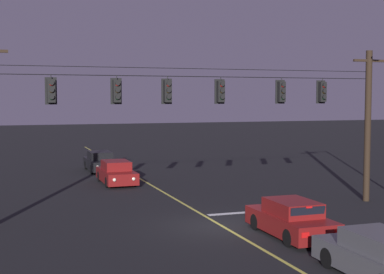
{
  "coord_description": "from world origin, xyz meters",
  "views": [
    {
      "loc": [
        -8.43,
        -20.72,
        5.21
      ],
      "look_at": [
        0.0,
        3.72,
        3.38
      ],
      "focal_mm": 52.06,
      "sensor_mm": 36.0,
      "label": 1
    }
  ],
  "objects_px": {
    "traffic_light_far_right": "(323,92)",
    "car_oncoming_trailing": "(100,162)",
    "car_oncoming_lead": "(116,173)",
    "traffic_light_leftmost": "(51,91)",
    "traffic_light_centre": "(168,91)",
    "traffic_light_left_inner": "(117,91)",
    "car_waiting_second_near": "(379,257)",
    "car_waiting_near_lane": "(291,219)",
    "traffic_light_rightmost": "(282,92)",
    "traffic_light_right_inner": "(221,91)"
  },
  "relations": [
    {
      "from": "traffic_light_centre",
      "to": "traffic_light_leftmost",
      "type": "bearing_deg",
      "value": 180.0
    },
    {
      "from": "traffic_light_left_inner",
      "to": "car_oncoming_lead",
      "type": "bearing_deg",
      "value": 79.05
    },
    {
      "from": "traffic_light_left_inner",
      "to": "traffic_light_far_right",
      "type": "bearing_deg",
      "value": 0.0
    },
    {
      "from": "traffic_light_leftmost",
      "to": "traffic_light_left_inner",
      "type": "distance_m",
      "value": 2.71
    },
    {
      "from": "traffic_light_left_inner",
      "to": "traffic_light_centre",
      "type": "distance_m",
      "value": 2.25
    },
    {
      "from": "traffic_light_left_inner",
      "to": "car_waiting_second_near",
      "type": "bearing_deg",
      "value": -62.16
    },
    {
      "from": "traffic_light_far_right",
      "to": "traffic_light_right_inner",
      "type": "bearing_deg",
      "value": 180.0
    },
    {
      "from": "traffic_light_centre",
      "to": "car_waiting_near_lane",
      "type": "distance_m",
      "value": 7.81
    },
    {
      "from": "traffic_light_rightmost",
      "to": "traffic_light_right_inner",
      "type": "bearing_deg",
      "value": 180.0
    },
    {
      "from": "traffic_light_rightmost",
      "to": "car_waiting_near_lane",
      "type": "xyz_separation_m",
      "value": [
        -2.3,
        -5.16,
        -4.85
      ]
    },
    {
      "from": "traffic_light_right_inner",
      "to": "car_oncoming_trailing",
      "type": "relative_size",
      "value": 0.28
    },
    {
      "from": "traffic_light_centre",
      "to": "car_waiting_near_lane",
      "type": "xyz_separation_m",
      "value": [
        3.29,
        -5.16,
        -4.85
      ]
    },
    {
      "from": "traffic_light_far_right",
      "to": "car_waiting_second_near",
      "type": "height_order",
      "value": "traffic_light_far_right"
    },
    {
      "from": "traffic_light_leftmost",
      "to": "traffic_light_far_right",
      "type": "relative_size",
      "value": 1.0
    },
    {
      "from": "traffic_light_far_right",
      "to": "car_waiting_second_near",
      "type": "bearing_deg",
      "value": -113.8
    },
    {
      "from": "car_waiting_second_near",
      "to": "car_oncoming_trailing",
      "type": "bearing_deg",
      "value": 97.61
    },
    {
      "from": "traffic_light_centre",
      "to": "traffic_light_right_inner",
      "type": "bearing_deg",
      "value": 0.0
    },
    {
      "from": "traffic_light_rightmost",
      "to": "car_oncoming_lead",
      "type": "bearing_deg",
      "value": 121.42
    },
    {
      "from": "traffic_light_left_inner",
      "to": "car_oncoming_trailing",
      "type": "bearing_deg",
      "value": 82.99
    },
    {
      "from": "traffic_light_far_right",
      "to": "car_oncoming_trailing",
      "type": "bearing_deg",
      "value": 116.89
    },
    {
      "from": "car_oncoming_lead",
      "to": "traffic_light_centre",
      "type": "bearing_deg",
      "value": -87.87
    },
    {
      "from": "car_oncoming_lead",
      "to": "car_waiting_second_near",
      "type": "distance_m",
      "value": 20.44
    },
    {
      "from": "traffic_light_far_right",
      "to": "traffic_light_leftmost",
      "type": "bearing_deg",
      "value": 180.0
    },
    {
      "from": "traffic_light_far_right",
      "to": "car_waiting_near_lane",
      "type": "xyz_separation_m",
      "value": [
        -4.52,
        -5.16,
        -4.85
      ]
    },
    {
      "from": "traffic_light_left_inner",
      "to": "traffic_light_right_inner",
      "type": "distance_m",
      "value": 4.76
    },
    {
      "from": "traffic_light_leftmost",
      "to": "car_waiting_near_lane",
      "type": "distance_m",
      "value": 10.87
    },
    {
      "from": "traffic_light_far_right",
      "to": "traffic_light_left_inner",
      "type": "bearing_deg",
      "value": 180.0
    },
    {
      "from": "car_waiting_near_lane",
      "to": "traffic_light_right_inner",
      "type": "bearing_deg",
      "value": 98.64
    },
    {
      "from": "car_oncoming_lead",
      "to": "traffic_light_leftmost",
      "type": "bearing_deg",
      "value": -115.26
    },
    {
      "from": "traffic_light_far_right",
      "to": "car_oncoming_lead",
      "type": "bearing_deg",
      "value": 129.97
    },
    {
      "from": "traffic_light_leftmost",
      "to": "traffic_light_centre",
      "type": "height_order",
      "value": "same"
    },
    {
      "from": "traffic_light_leftmost",
      "to": "traffic_light_centre",
      "type": "relative_size",
      "value": 1.0
    },
    {
      "from": "car_oncoming_lead",
      "to": "car_oncoming_trailing",
      "type": "height_order",
      "value": "same"
    },
    {
      "from": "car_oncoming_trailing",
      "to": "car_waiting_second_near",
      "type": "bearing_deg",
      "value": -82.39
    },
    {
      "from": "traffic_light_rightmost",
      "to": "car_oncoming_trailing",
      "type": "xyz_separation_m",
      "value": [
        -5.88,
        15.96,
        -4.85
      ]
    },
    {
      "from": "traffic_light_right_inner",
      "to": "traffic_light_rightmost",
      "type": "relative_size",
      "value": 1.0
    },
    {
      "from": "traffic_light_centre",
      "to": "car_oncoming_trailing",
      "type": "bearing_deg",
      "value": 91.03
    },
    {
      "from": "traffic_light_leftmost",
      "to": "traffic_light_rightmost",
      "type": "relative_size",
      "value": 1.0
    },
    {
      "from": "traffic_light_centre",
      "to": "traffic_light_far_right",
      "type": "relative_size",
      "value": 1.0
    },
    {
      "from": "traffic_light_leftmost",
      "to": "car_oncoming_trailing",
      "type": "xyz_separation_m",
      "value": [
        4.67,
        15.96,
        -4.85
      ]
    },
    {
      "from": "traffic_light_centre",
      "to": "car_waiting_second_near",
      "type": "height_order",
      "value": "traffic_light_centre"
    },
    {
      "from": "traffic_light_leftmost",
      "to": "traffic_light_rightmost",
      "type": "xyz_separation_m",
      "value": [
        10.55,
        0.0,
        0.0
      ]
    },
    {
      "from": "traffic_light_centre",
      "to": "car_oncoming_lead",
      "type": "distance_m",
      "value": 10.89
    },
    {
      "from": "traffic_light_right_inner",
      "to": "traffic_light_far_right",
      "type": "distance_m",
      "value": 5.3
    },
    {
      "from": "traffic_light_right_inner",
      "to": "car_waiting_near_lane",
      "type": "relative_size",
      "value": 0.28
    },
    {
      "from": "traffic_light_centre",
      "to": "traffic_light_far_right",
      "type": "bearing_deg",
      "value": 0.0
    },
    {
      "from": "traffic_light_centre",
      "to": "traffic_light_right_inner",
      "type": "xyz_separation_m",
      "value": [
        2.51,
        0.0,
        0.0
      ]
    },
    {
      "from": "traffic_light_left_inner",
      "to": "traffic_light_centre",
      "type": "relative_size",
      "value": 1.0
    },
    {
      "from": "traffic_light_leftmost",
      "to": "traffic_light_rightmost",
      "type": "height_order",
      "value": "same"
    },
    {
      "from": "traffic_light_leftmost",
      "to": "traffic_light_far_right",
      "type": "xyz_separation_m",
      "value": [
        12.77,
        0.0,
        0.0
      ]
    }
  ]
}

